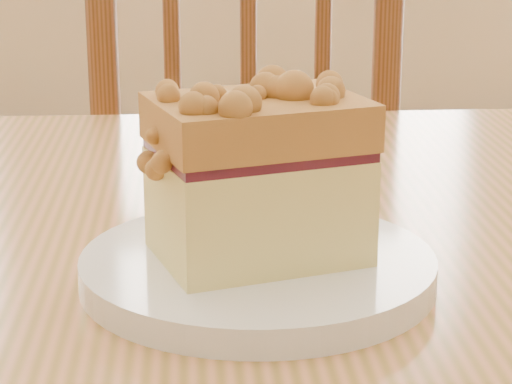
% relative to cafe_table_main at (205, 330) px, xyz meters
% --- Properties ---
extents(cafe_table_main, '(1.19, 0.81, 0.75)m').
position_rel_cafe_table_main_xyz_m(cafe_table_main, '(0.00, 0.00, 0.00)').
color(cafe_table_main, tan).
rests_on(cafe_table_main, ground).
extents(cafe_chair_main, '(0.50, 0.50, 0.99)m').
position_rel_cafe_table_main_xyz_m(cafe_chair_main, '(0.03, 0.63, -0.15)').
color(cafe_chair_main, brown).
rests_on(cafe_chair_main, ground).
extents(plate, '(0.24, 0.24, 0.02)m').
position_rel_cafe_table_main_xyz_m(plate, '(0.04, -0.15, 0.11)').
color(plate, white).
rests_on(plate, cafe_table_main).
extents(cake_slice, '(0.16, 0.14, 0.12)m').
position_rel_cafe_table_main_xyz_m(cake_slice, '(0.04, -0.15, 0.18)').
color(cake_slice, '#E3D880').
rests_on(cake_slice, plate).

